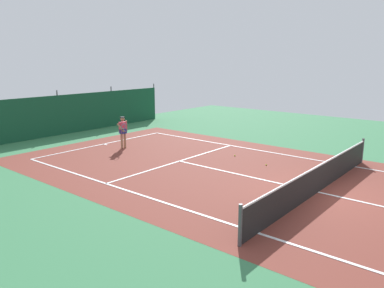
{
  "coord_description": "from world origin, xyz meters",
  "views": [
    {
      "loc": [
        -12.38,
        -4.56,
        4.52
      ],
      "look_at": [
        0.03,
        5.68,
        0.9
      ],
      "focal_mm": 35.47,
      "sensor_mm": 36.0,
      "label": 1
    }
  ],
  "objects_px": {
    "tennis_player": "(123,130)",
    "tennis_ball_near_player": "(266,165)",
    "tennis_net": "(319,178)",
    "tennis_ball_midcourt": "(235,156)"
  },
  "relations": [
    {
      "from": "tennis_net",
      "to": "tennis_ball_midcourt",
      "type": "height_order",
      "value": "tennis_net"
    },
    {
      "from": "tennis_player",
      "to": "tennis_ball_near_player",
      "type": "height_order",
      "value": "tennis_player"
    },
    {
      "from": "tennis_player",
      "to": "tennis_ball_midcourt",
      "type": "xyz_separation_m",
      "value": [
        2.27,
        -5.35,
        -0.93
      ]
    },
    {
      "from": "tennis_ball_midcourt",
      "to": "tennis_player",
      "type": "bearing_deg",
      "value": 113.02
    },
    {
      "from": "tennis_net",
      "to": "tennis_ball_near_player",
      "type": "relative_size",
      "value": 153.33
    },
    {
      "from": "tennis_net",
      "to": "tennis_ball_near_player",
      "type": "bearing_deg",
      "value": 58.26
    },
    {
      "from": "tennis_net",
      "to": "tennis_ball_near_player",
      "type": "height_order",
      "value": "tennis_net"
    },
    {
      "from": "tennis_player",
      "to": "tennis_ball_near_player",
      "type": "xyz_separation_m",
      "value": [
        1.79,
        -7.29,
        -0.93
      ]
    },
    {
      "from": "tennis_net",
      "to": "tennis_ball_near_player",
      "type": "xyz_separation_m",
      "value": [
        1.88,
        3.03,
        -0.48
      ]
    },
    {
      "from": "tennis_net",
      "to": "tennis_ball_midcourt",
      "type": "relative_size",
      "value": 153.33
    }
  ]
}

